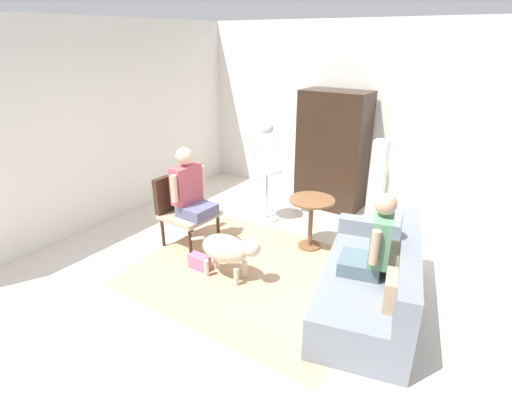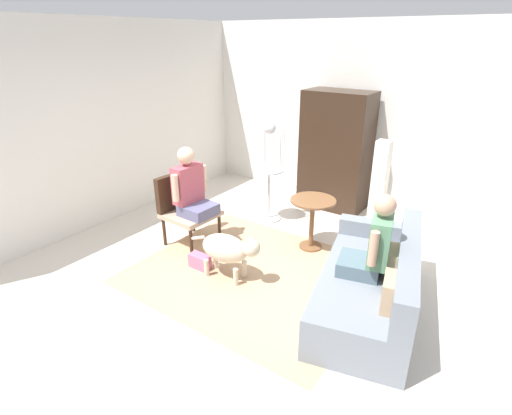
{
  "view_description": "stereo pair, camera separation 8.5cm",
  "coord_description": "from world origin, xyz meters",
  "px_view_note": "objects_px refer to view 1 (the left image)",
  "views": [
    {
      "loc": [
        2.15,
        -3.3,
        2.53
      ],
      "look_at": [
        -0.06,
        0.01,
        0.82
      ],
      "focal_mm": 28.1,
      "sensor_mm": 36.0,
      "label": 1
    },
    {
      "loc": [
        2.22,
        -3.25,
        2.53
      ],
      "look_at": [
        -0.06,
        0.01,
        0.82
      ],
      "focal_mm": 28.1,
      "sensor_mm": 36.0,
      "label": 2
    }
  ],
  "objects_px": {
    "person_on_armchair": "(190,189)",
    "column_lamp": "(376,190)",
    "dog": "(228,249)",
    "armoire_cabinet": "(333,151)",
    "bird_cage_stand": "(267,170)",
    "round_end_table": "(311,214)",
    "handbag": "(199,262)",
    "person_on_couch": "(374,243)",
    "armchair": "(182,204)",
    "couch": "(373,284)"
  },
  "relations": [
    {
      "from": "column_lamp",
      "to": "armoire_cabinet",
      "type": "height_order",
      "value": "armoire_cabinet"
    },
    {
      "from": "round_end_table",
      "to": "bird_cage_stand",
      "type": "relative_size",
      "value": 0.46
    },
    {
      "from": "person_on_armchair",
      "to": "armchair",
      "type": "bearing_deg",
      "value": 177.04
    },
    {
      "from": "armchair",
      "to": "armoire_cabinet",
      "type": "xyz_separation_m",
      "value": [
        1.08,
        2.23,
        0.37
      ]
    },
    {
      "from": "person_on_armchair",
      "to": "bird_cage_stand",
      "type": "xyz_separation_m",
      "value": [
        0.37,
        1.21,
        -0.02
      ]
    },
    {
      "from": "bird_cage_stand",
      "to": "column_lamp",
      "type": "height_order",
      "value": "bird_cage_stand"
    },
    {
      "from": "armoire_cabinet",
      "to": "bird_cage_stand",
      "type": "bearing_deg",
      "value": -118.05
    },
    {
      "from": "person_on_couch",
      "to": "person_on_armchair",
      "type": "bearing_deg",
      "value": 178.96
    },
    {
      "from": "armoire_cabinet",
      "to": "handbag",
      "type": "distance_m",
      "value": 2.8
    },
    {
      "from": "dog",
      "to": "handbag",
      "type": "height_order",
      "value": "dog"
    },
    {
      "from": "round_end_table",
      "to": "column_lamp",
      "type": "relative_size",
      "value": 0.51
    },
    {
      "from": "couch",
      "to": "armchair",
      "type": "distance_m",
      "value": 2.56
    },
    {
      "from": "couch",
      "to": "armchair",
      "type": "relative_size",
      "value": 2.16
    },
    {
      "from": "person_on_armchair",
      "to": "handbag",
      "type": "relative_size",
      "value": 3.33
    },
    {
      "from": "round_end_table",
      "to": "person_on_couch",
      "type": "bearing_deg",
      "value": -38.26
    },
    {
      "from": "person_on_couch",
      "to": "handbag",
      "type": "bearing_deg",
      "value": -169.26
    },
    {
      "from": "person_on_couch",
      "to": "handbag",
      "type": "distance_m",
      "value": 2.04
    },
    {
      "from": "dog",
      "to": "armoire_cabinet",
      "type": "height_order",
      "value": "armoire_cabinet"
    },
    {
      "from": "handbag",
      "to": "bird_cage_stand",
      "type": "bearing_deg",
      "value": 93.16
    },
    {
      "from": "armoire_cabinet",
      "to": "column_lamp",
      "type": "bearing_deg",
      "value": -34.46
    },
    {
      "from": "person_on_armchair",
      "to": "column_lamp",
      "type": "xyz_separation_m",
      "value": [
        1.84,
        1.6,
        -0.13
      ]
    },
    {
      "from": "couch",
      "to": "person_on_couch",
      "type": "distance_m",
      "value": 0.46
    },
    {
      "from": "couch",
      "to": "person_on_couch",
      "type": "xyz_separation_m",
      "value": [
        -0.03,
        -0.03,
        0.46
      ]
    },
    {
      "from": "bird_cage_stand",
      "to": "round_end_table",
      "type": "bearing_deg",
      "value": -24.29
    },
    {
      "from": "couch",
      "to": "column_lamp",
      "type": "height_order",
      "value": "column_lamp"
    },
    {
      "from": "couch",
      "to": "bird_cage_stand",
      "type": "distance_m",
      "value": 2.4
    },
    {
      "from": "couch",
      "to": "person_on_armchair",
      "type": "distance_m",
      "value": 2.44
    },
    {
      "from": "couch",
      "to": "person_on_couch",
      "type": "height_order",
      "value": "person_on_couch"
    },
    {
      "from": "armchair",
      "to": "handbag",
      "type": "xyz_separation_m",
      "value": [
        0.62,
        -0.41,
        -0.45
      ]
    },
    {
      "from": "armchair",
      "to": "armoire_cabinet",
      "type": "distance_m",
      "value": 2.5
    },
    {
      "from": "armoire_cabinet",
      "to": "couch",
      "type": "bearing_deg",
      "value": -56.83
    },
    {
      "from": "round_end_table",
      "to": "dog",
      "type": "bearing_deg",
      "value": -110.62
    },
    {
      "from": "armchair",
      "to": "round_end_table",
      "type": "bearing_deg",
      "value": 28.27
    },
    {
      "from": "round_end_table",
      "to": "armoire_cabinet",
      "type": "distance_m",
      "value": 1.55
    },
    {
      "from": "column_lamp",
      "to": "handbag",
      "type": "relative_size",
      "value": 5.19
    },
    {
      "from": "armchair",
      "to": "column_lamp",
      "type": "xyz_separation_m",
      "value": [
        2.0,
        1.6,
        0.12
      ]
    },
    {
      "from": "person_on_armchair",
      "to": "column_lamp",
      "type": "relative_size",
      "value": 0.64
    },
    {
      "from": "armchair",
      "to": "bird_cage_stand",
      "type": "distance_m",
      "value": 1.33
    },
    {
      "from": "armchair",
      "to": "column_lamp",
      "type": "distance_m",
      "value": 2.56
    },
    {
      "from": "handbag",
      "to": "dog",
      "type": "bearing_deg",
      "value": 5.18
    },
    {
      "from": "bird_cage_stand",
      "to": "dog",
      "type": "bearing_deg",
      "value": -72.66
    },
    {
      "from": "round_end_table",
      "to": "handbag",
      "type": "xyz_separation_m",
      "value": [
        -0.84,
        -1.19,
        -0.39
      ]
    },
    {
      "from": "person_on_couch",
      "to": "armoire_cabinet",
      "type": "distance_m",
      "value": 2.7
    },
    {
      "from": "armchair",
      "to": "person_on_couch",
      "type": "relative_size",
      "value": 1.11
    },
    {
      "from": "person_on_couch",
      "to": "dog",
      "type": "distance_m",
      "value": 1.57
    },
    {
      "from": "dog",
      "to": "bird_cage_stand",
      "type": "xyz_separation_m",
      "value": [
        -0.49,
        1.57,
        0.4
      ]
    },
    {
      "from": "armchair",
      "to": "dog",
      "type": "relative_size",
      "value": 1.04
    },
    {
      "from": "person_on_couch",
      "to": "handbag",
      "type": "xyz_separation_m",
      "value": [
        -1.89,
        -0.36,
        -0.66
      ]
    },
    {
      "from": "person_on_armchair",
      "to": "handbag",
      "type": "xyz_separation_m",
      "value": [
        0.46,
        -0.4,
        -0.7
      ]
    },
    {
      "from": "column_lamp",
      "to": "armoire_cabinet",
      "type": "bearing_deg",
      "value": 145.54
    }
  ]
}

